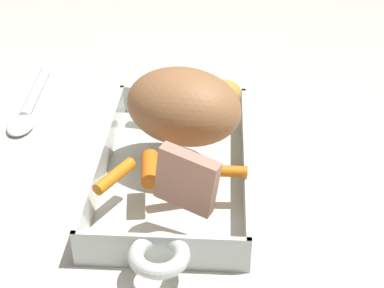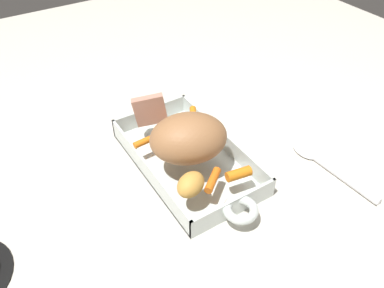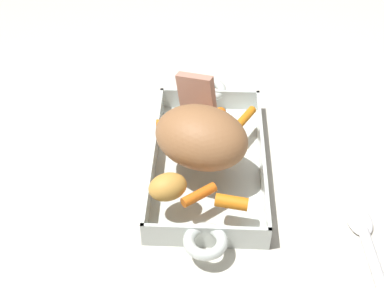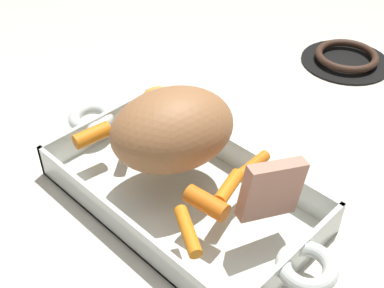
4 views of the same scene
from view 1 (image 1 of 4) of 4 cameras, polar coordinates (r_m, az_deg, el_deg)
ground_plane at (r=0.81m, az=-1.75°, el=-3.25°), size 2.11×2.11×0.00m
roasting_dish at (r=0.80m, az=-1.77°, el=-2.37°), size 0.45×0.20×0.05m
pork_roast at (r=0.78m, az=-0.84°, el=3.69°), size 0.17×0.19×0.10m
roast_slice_thick at (r=0.67m, az=-0.52°, el=-3.54°), size 0.05×0.08×0.08m
baby_carrot_northeast at (r=0.73m, az=-7.52°, el=-3.10°), size 0.07×0.05×0.02m
baby_carrot_center_right at (r=0.73m, az=-4.07°, el=-2.44°), size 0.06×0.03×0.02m
baby_carrot_center_left at (r=0.73m, az=-0.88°, el=-2.69°), size 0.03×0.06×0.02m
baby_carrot_northwest at (r=0.88m, az=-0.38°, el=4.21°), size 0.05×0.06×0.02m
baby_carrot_long at (r=0.90m, az=-3.61°, el=4.89°), size 0.03×0.05×0.02m
baby_carrot_southeast at (r=0.73m, az=2.65°, el=-2.64°), size 0.02×0.07×0.02m
potato_halved at (r=0.87m, az=2.85°, el=4.84°), size 0.07×0.07×0.04m
serving_spoon at (r=1.01m, az=-15.47°, el=3.78°), size 0.23×0.05×0.02m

